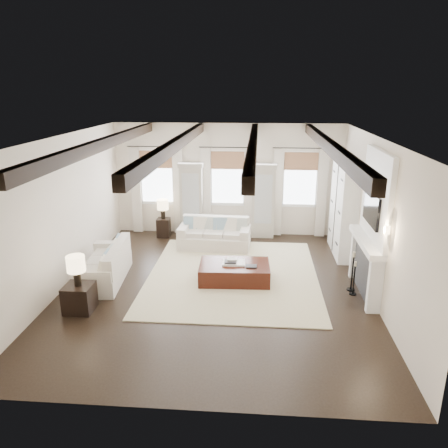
# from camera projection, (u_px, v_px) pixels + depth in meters

# --- Properties ---
(ground) EXTENTS (7.50, 7.50, 0.00)m
(ground) POSITION_uv_depth(u_px,v_px,m) (215.00, 288.00, 9.43)
(ground) COLOR black
(ground) RESTS_ON ground
(room_shell) EXTENTS (6.54, 7.54, 3.22)m
(room_shell) POSITION_uv_depth(u_px,v_px,m) (252.00, 194.00, 9.66)
(room_shell) COLOR white
(room_shell) RESTS_ON ground
(area_rug) EXTENTS (3.84, 4.49, 0.02)m
(area_rug) POSITION_uv_depth(u_px,v_px,m) (233.00, 275.00, 10.07)
(area_rug) COLOR beige
(area_rug) RESTS_ON ground
(sofa_back) EXTENTS (1.93, 0.95, 0.81)m
(sofa_back) POSITION_uv_depth(u_px,v_px,m) (215.00, 236.00, 11.74)
(sofa_back) COLOR silver
(sofa_back) RESTS_ON ground
(sofa_left) EXTENTS (1.03, 1.99, 0.83)m
(sofa_left) POSITION_uv_depth(u_px,v_px,m) (106.00, 266.00, 9.72)
(sofa_left) COLOR silver
(sofa_left) RESTS_ON ground
(ottoman) EXTENTS (1.58, 1.02, 0.41)m
(ottoman) POSITION_uv_depth(u_px,v_px,m) (234.00, 272.00, 9.72)
(ottoman) COLOR black
(ottoman) RESTS_ON ground
(tray) EXTENTS (0.51, 0.40, 0.04)m
(tray) POSITION_uv_depth(u_px,v_px,m) (234.00, 263.00, 9.68)
(tray) COLOR white
(tray) RESTS_ON ottoman
(book_lower) EXTENTS (0.27, 0.21, 0.04)m
(book_lower) POSITION_uv_depth(u_px,v_px,m) (230.00, 262.00, 9.63)
(book_lower) COLOR #262628
(book_lower) RESTS_ON tray
(book_upper) EXTENTS (0.23, 0.18, 0.03)m
(book_upper) POSITION_uv_depth(u_px,v_px,m) (232.00, 259.00, 9.68)
(book_upper) COLOR beige
(book_upper) RESTS_ON book_lower
(book_loose) EXTENTS (0.25, 0.19, 0.03)m
(book_loose) POSITION_uv_depth(u_px,v_px,m) (251.00, 266.00, 9.50)
(book_loose) COLOR #262628
(book_loose) RESTS_ON ottoman
(side_table_front) EXTENTS (0.53, 0.53, 0.53)m
(side_table_front) POSITION_uv_depth(u_px,v_px,m) (79.00, 298.00, 8.41)
(side_table_front) COLOR black
(side_table_front) RESTS_ON ground
(lamp_front) EXTENTS (0.35, 0.35, 0.60)m
(lamp_front) POSITION_uv_depth(u_px,v_px,m) (76.00, 266.00, 8.21)
(lamp_front) COLOR black
(lamp_front) RESTS_ON side_table_front
(side_table_back) EXTENTS (0.36, 0.36, 0.54)m
(side_table_back) POSITION_uv_depth(u_px,v_px,m) (164.00, 227.00, 12.61)
(side_table_back) COLOR black
(side_table_back) RESTS_ON ground
(lamp_back) EXTENTS (0.32, 0.32, 0.56)m
(lamp_back) POSITION_uv_depth(u_px,v_px,m) (163.00, 206.00, 12.41)
(lamp_back) COLOR black
(lamp_back) RESTS_ON side_table_back
(candlestick_near) EXTENTS (0.15, 0.15, 0.73)m
(candlestick_near) POSITION_uv_depth(u_px,v_px,m) (354.00, 281.00, 9.06)
(candlestick_near) COLOR black
(candlestick_near) RESTS_ON ground
(candlestick_far) EXTENTS (0.18, 0.18, 0.87)m
(candlestick_far) POSITION_uv_depth(u_px,v_px,m) (352.00, 274.00, 9.23)
(candlestick_far) COLOR black
(candlestick_far) RESTS_ON ground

